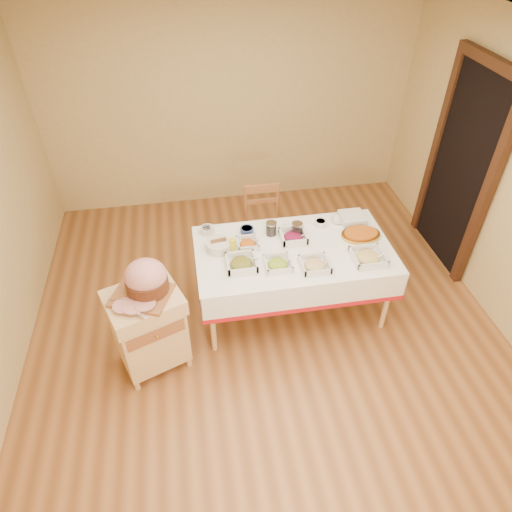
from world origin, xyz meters
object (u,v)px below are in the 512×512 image
Objects in this scene: mustard_bottle at (233,245)px; preserve_jar_right at (297,230)px; bread_basket at (219,245)px; dining_table at (293,262)px; plate_stack at (352,218)px; brass_platter at (361,234)px; butcher_cart at (149,326)px; dining_chair at (264,226)px; ham_on_board at (145,280)px; preserve_jar_left at (271,229)px.

preserve_jar_right is at bearing 12.63° from mustard_bottle.
bread_basket is (-0.76, -0.09, -0.02)m from preserve_jar_right.
bread_basket is at bearing -173.11° from preserve_jar_right.
preserve_jar_right is (0.08, 0.20, 0.22)m from dining_table.
brass_platter is at bearing -90.39° from plate_stack.
butcher_cart is at bearing -146.56° from mustard_bottle.
butcher_cart is 1.76m from dining_chair.
plate_stack is at bearing 21.55° from butcher_cart.
plate_stack is (0.60, 0.13, -0.03)m from preserve_jar_right.
dining_chair is (1.23, 1.25, 0.00)m from butcher_cart.
mustard_bottle is at bearing -120.51° from dining_chair.
bread_basket is 0.64× the size of brass_platter.
dining_table is 0.61m from mustard_bottle.
dining_table is 0.31m from preserve_jar_right.
ham_on_board is (-1.18, -1.22, 0.49)m from dining_chair.
dining_table is 0.38m from preserve_jar_left.
preserve_jar_left is (1.15, 0.69, -0.14)m from ham_on_board.
plate_stack is at bearing 21.08° from ham_on_board.
dining_table is at bearing -173.48° from brass_platter.
dining_chair is at bearing 110.05° from preserve_jar_right.
dining_table is 7.67× the size of plate_stack.
butcher_cart is (-1.36, -0.47, -0.13)m from dining_table.
dining_table is 10.82× the size of mustard_bottle.
ham_on_board is 2.06m from brass_platter.
brass_platter is at bearing -12.02° from preserve_jar_right.
mustard_bottle reaches higher than dining_table.
ham_on_board is 2.01× the size of plate_stack.
dining_table is 2.20× the size of butcher_cart.
preserve_jar_right is (0.24, -0.05, 0.00)m from preserve_jar_left.
preserve_jar_left is 0.80× the size of mustard_bottle.
dining_table is 1.43m from ham_on_board.
ham_on_board is at bearing -134.15° from dining_chair.
plate_stack is (1.99, 0.77, -0.17)m from ham_on_board.
mustard_bottle is (-0.43, -0.72, 0.36)m from dining_chair.
bread_basket is at bearing 157.26° from mustard_bottle.
dining_table is at bearing -57.63° from preserve_jar_left.
dining_chair is 6.78× the size of preserve_jar_left.
bread_basket is (0.68, 0.58, 0.34)m from butcher_cart.
butcher_cart is at bearing -154.97° from preserve_jar_right.
preserve_jar_right is (1.44, 0.67, 0.35)m from butcher_cart.
preserve_jar_right is 0.61m from plate_stack.
preserve_jar_left reaches higher than brass_platter.
preserve_jar_right is 0.65m from mustard_bottle.
plate_stack is (0.84, 0.08, -0.03)m from preserve_jar_left.
dining_chair reaches higher than dining_table.
butcher_cart is 3.40× the size of bread_basket.
plate_stack reaches higher than butcher_cart.
dining_table is 7.49× the size of bread_basket.
preserve_jar_right is at bearing 167.98° from brass_platter.
dining_chair is 1.76m from ham_on_board.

